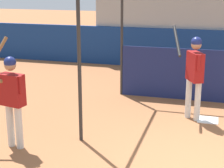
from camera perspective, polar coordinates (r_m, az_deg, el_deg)
The scene contains 6 objects.
outfield_wall at distance 13.09m, azimuth 15.98°, elevation 4.87°, with size 24.00×0.12×1.38m.
bleacher_section at distance 14.24m, azimuth 16.21°, elevation 8.28°, with size 8.70×2.40×2.66m.
batting_cage at distance 9.02m, azimuth 11.01°, elevation 4.31°, with size 3.44×3.20×3.04m.
home_plate at distance 8.56m, azimuth 14.41°, elevation -5.32°, with size 0.44×0.44×0.02m.
player_batter at distance 8.25m, azimuth 12.42°, elevation 2.16°, with size 0.78×0.78×2.02m.
player_waiting at distance 6.92m, azimuth -15.04°, elevation -1.44°, with size 0.81×0.48×2.02m.
Camera 1 is at (-0.08, -5.61, 3.00)m, focal length 60.00 mm.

